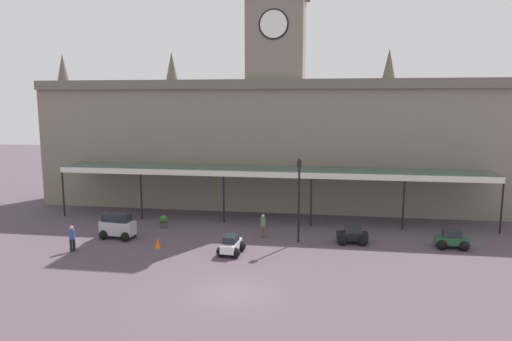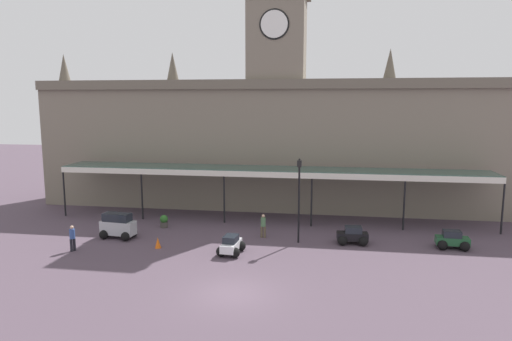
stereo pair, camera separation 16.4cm
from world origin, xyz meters
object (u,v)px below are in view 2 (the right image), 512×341
at_px(car_green_sedan, 452,241).
at_px(car_white_sedan, 231,246).
at_px(traffic_cone, 158,243).
at_px(planter_forecourt_centre, 164,221).
at_px(car_silver_van, 118,227).
at_px(pedestrian_crossing_forecourt, 263,225).
at_px(car_black_sedan, 352,236).
at_px(victorian_lamppost, 299,192).
at_px(pedestrian_near_entrance, 72,237).

relative_size(car_green_sedan, car_white_sedan, 0.99).
bearing_deg(traffic_cone, car_white_sedan, -4.16).
relative_size(traffic_cone, planter_forecourt_centre, 0.73).
height_order(car_silver_van, car_green_sedan, car_silver_van).
bearing_deg(pedestrian_crossing_forecourt, car_black_sedan, -4.17).
height_order(car_green_sedan, victorian_lamppost, victorian_lamppost).
bearing_deg(car_green_sedan, car_white_sedan, -166.93).
relative_size(car_black_sedan, pedestrian_crossing_forecourt, 1.25).
relative_size(car_silver_van, pedestrian_near_entrance, 1.49).
distance_m(car_green_sedan, car_white_sedan, 14.34).
height_order(pedestrian_near_entrance, victorian_lamppost, victorian_lamppost).
relative_size(car_silver_van, car_black_sedan, 1.19).
xyz_separation_m(victorian_lamppost, traffic_cone, (-8.98, -2.57, -3.17)).
xyz_separation_m(car_white_sedan, pedestrian_crossing_forecourt, (1.51, 3.70, 0.41)).
bearing_deg(victorian_lamppost, traffic_cone, -164.03).
bearing_deg(pedestrian_near_entrance, victorian_lamppost, 15.81).
bearing_deg(car_green_sedan, traffic_cone, -171.34).
height_order(car_black_sedan, pedestrian_near_entrance, pedestrian_near_entrance).
xyz_separation_m(car_silver_van, car_white_sedan, (8.50, -2.01, -0.30)).
bearing_deg(pedestrian_crossing_forecourt, traffic_cone, -152.69).
bearing_deg(victorian_lamppost, planter_forecourt_centre, 168.20).
height_order(car_black_sedan, pedestrian_crossing_forecourt, pedestrian_crossing_forecourt).
relative_size(car_silver_van, car_white_sedan, 1.18).
bearing_deg(victorian_lamppost, car_silver_van, -175.81).
height_order(car_green_sedan, car_white_sedan, same).
bearing_deg(pedestrian_crossing_forecourt, car_green_sedan, -2.09).
distance_m(pedestrian_near_entrance, traffic_cone, 5.36).
bearing_deg(victorian_lamppost, car_black_sedan, 5.11).
relative_size(car_black_sedan, car_green_sedan, 1.00).
bearing_deg(car_black_sedan, car_white_sedan, -156.89).
height_order(traffic_cone, planter_forecourt_centre, planter_forecourt_centre).
xyz_separation_m(pedestrian_crossing_forecourt, traffic_cone, (-6.47, -3.34, -0.56)).
bearing_deg(traffic_cone, car_silver_van, 154.93).
relative_size(car_silver_van, victorian_lamppost, 0.43).
height_order(victorian_lamppost, planter_forecourt_centre, victorian_lamppost).
relative_size(car_white_sedan, pedestrian_near_entrance, 1.27).
distance_m(car_black_sedan, traffic_cone, 12.91).
relative_size(car_black_sedan, victorian_lamppost, 0.36).
bearing_deg(car_white_sedan, car_silver_van, 166.66).
xyz_separation_m(car_green_sedan, pedestrian_crossing_forecourt, (-12.47, 0.46, 0.41)).
height_order(pedestrian_near_entrance, traffic_cone, pedestrian_near_entrance).
bearing_deg(pedestrian_crossing_forecourt, victorian_lamppost, -16.96).
bearing_deg(pedestrian_near_entrance, car_white_sedan, 6.04).
height_order(car_silver_van, pedestrian_near_entrance, car_silver_van).
bearing_deg(car_green_sedan, car_black_sedan, 179.91).
bearing_deg(car_silver_van, planter_forecourt_centre, 54.29).
height_order(car_white_sedan, pedestrian_crossing_forecourt, pedestrian_crossing_forecourt).
xyz_separation_m(pedestrian_near_entrance, planter_forecourt_centre, (3.81, 6.15, -0.42)).
distance_m(pedestrian_near_entrance, pedestrian_crossing_forecourt, 12.55).
height_order(car_silver_van, pedestrian_crossing_forecourt, car_silver_van).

